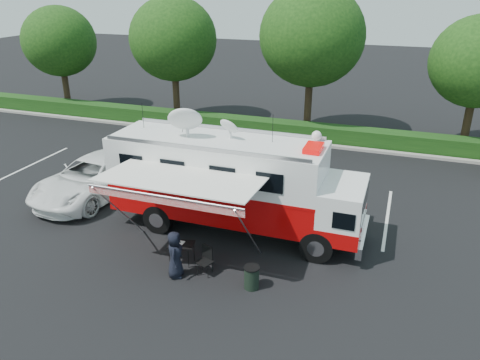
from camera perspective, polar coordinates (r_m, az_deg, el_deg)
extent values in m
plane|color=black|center=(18.27, -0.53, -6.07)|extent=(120.00, 120.00, 0.00)
cube|color=#9E998E|center=(27.47, 15.40, 3.52)|extent=(60.00, 0.35, 0.15)
cube|color=black|center=(28.20, 15.66, 4.91)|extent=(60.00, 1.20, 1.00)
cylinder|color=black|center=(37.17, -20.50, 11.00)|extent=(0.44, 0.44, 4.00)
ellipsoid|color=#14380F|center=(36.74, -21.16, 15.50)|extent=(5.12, 5.12, 4.86)
cylinder|color=black|center=(32.21, -7.81, 10.91)|extent=(0.44, 0.44, 4.40)
ellipsoid|color=#14380F|center=(31.69, -8.14, 16.67)|extent=(5.63, 5.63, 5.35)
cylinder|color=black|center=(29.24, 8.35, 10.03)|extent=(0.44, 0.44, 4.80)
ellipsoid|color=#14380F|center=(28.66, 8.77, 16.96)|extent=(6.14, 6.14, 5.84)
cylinder|color=black|center=(29.02, 26.08, 7.01)|extent=(0.44, 0.44, 4.00)
ellipsoid|color=#14380F|center=(28.46, 27.13, 12.71)|extent=(5.12, 5.12, 4.86)
cube|color=silver|center=(26.95, -23.97, 1.76)|extent=(0.12, 5.50, 0.01)
cube|color=silver|center=(23.37, -13.08, 0.10)|extent=(0.12, 5.50, 0.01)
cube|color=silver|center=(20.94, 1.00, -2.05)|extent=(0.12, 5.50, 0.01)
cube|color=silver|center=(20.06, 17.52, -4.40)|extent=(0.12, 5.50, 0.01)
cube|color=black|center=(18.00, -0.53, -4.47)|extent=(9.01, 1.47, 0.31)
cylinder|color=black|center=(16.28, 9.30, -8.02)|extent=(1.15, 0.34, 1.15)
cylinder|color=black|center=(18.28, 10.68, -4.44)|extent=(1.15, 0.34, 1.15)
cylinder|color=black|center=(18.11, -9.95, -4.66)|extent=(1.15, 0.34, 1.15)
cylinder|color=black|center=(19.92, -6.77, -1.78)|extent=(1.15, 0.34, 1.15)
cube|color=silver|center=(17.13, 14.72, -6.64)|extent=(0.21, 2.62, 0.42)
cube|color=white|center=(16.72, 12.39, -3.30)|extent=(1.47, 2.62, 1.78)
cube|color=#B20707|center=(17.01, 12.21, -5.20)|extent=(1.49, 2.64, 0.58)
cube|color=black|center=(16.54, 14.81, -2.65)|extent=(0.13, 2.32, 0.73)
cube|color=#B20707|center=(17.89, -2.75, -1.87)|extent=(7.96, 2.62, 1.26)
cube|color=#B20707|center=(17.63, -2.79, -0.02)|extent=(7.98, 2.64, 0.10)
cube|color=white|center=(17.34, -2.84, 2.37)|extent=(7.96, 2.62, 1.47)
cube|color=silver|center=(17.08, -2.89, 4.80)|extent=(7.96, 2.62, 0.08)
cube|color=#CC0505|center=(16.08, 8.96, 3.90)|extent=(0.58, 0.99, 0.17)
sphere|color=white|center=(17.04, 9.32, 5.36)|extent=(0.36, 0.36, 0.36)
ellipsoid|color=silver|center=(17.18, -6.73, 7.37)|extent=(1.26, 1.26, 0.38)
ellipsoid|color=silver|center=(16.95, -1.34, 6.58)|extent=(0.73, 0.73, 0.21)
cylinder|color=black|center=(18.70, -11.76, 7.69)|extent=(0.02, 0.02, 1.05)
cylinder|color=black|center=(17.91, -7.11, 7.31)|extent=(0.02, 0.02, 1.05)
cylinder|color=black|center=(16.68, 4.00, 6.24)|extent=(0.02, 0.02, 1.05)
cube|color=white|center=(15.16, -7.25, 0.12)|extent=(5.24, 2.51, 0.22)
cube|color=red|center=(14.25, -9.41, -2.41)|extent=(5.24, 0.04, 0.29)
cylinder|color=#B2B2B7|center=(14.18, -9.48, -1.99)|extent=(5.24, 0.07, 0.07)
cylinder|color=#B2B2B7|center=(16.87, -14.34, -3.75)|extent=(0.05, 2.70, 3.02)
cylinder|color=#B2B2B7|center=(14.96, 1.13, -6.63)|extent=(0.05, 2.70, 3.02)
imported|color=white|center=(22.10, -17.09, -1.74)|extent=(3.53, 6.51, 1.73)
imported|color=black|center=(15.79, -7.76, -11.48)|extent=(0.71, 0.90, 1.62)
cube|color=black|center=(16.05, -7.17, -7.81)|extent=(0.98, 0.78, 0.04)
cylinder|color=black|center=(16.21, -8.60, -9.03)|extent=(0.02, 0.02, 0.71)
cylinder|color=black|center=(16.55, -7.88, -8.26)|extent=(0.02, 0.02, 0.71)
cylinder|color=black|center=(15.93, -6.30, -9.53)|extent=(0.02, 0.02, 0.71)
cylinder|color=black|center=(16.27, -5.62, -8.74)|extent=(0.02, 0.02, 0.71)
cube|color=silver|center=(16.10, -7.26, -7.62)|extent=(0.22, 0.31, 0.01)
cube|color=black|center=(15.53, -4.31, -9.95)|extent=(0.58, 0.58, 0.04)
cube|color=black|center=(15.57, -4.00, -8.75)|extent=(0.44, 0.19, 0.50)
cylinder|color=black|center=(15.58, -5.18, -10.86)|extent=(0.02, 0.02, 0.45)
cylinder|color=black|center=(15.86, -4.63, -10.18)|extent=(0.02, 0.02, 0.45)
cylinder|color=black|center=(15.46, -3.93, -11.13)|extent=(0.02, 0.02, 0.45)
cylinder|color=black|center=(15.73, -3.40, -10.44)|extent=(0.02, 0.02, 0.45)
cylinder|color=black|center=(14.93, 1.42, -11.84)|extent=(0.47, 0.47, 0.72)
cylinder|color=black|center=(14.71, 1.44, -10.63)|extent=(0.51, 0.51, 0.04)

